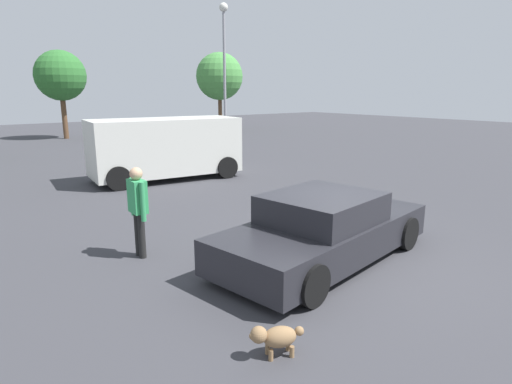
{
  "coord_description": "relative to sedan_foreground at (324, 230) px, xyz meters",
  "views": [
    {
      "loc": [
        -5.79,
        -4.84,
        3.01
      ],
      "look_at": [
        -0.27,
        2.2,
        0.9
      ],
      "focal_mm": 30.21,
      "sensor_mm": 36.0,
      "label": 1
    }
  ],
  "objects": [
    {
      "name": "ground_plane",
      "position": [
        0.29,
        -0.19,
        -0.58
      ],
      "size": [
        80.0,
        80.0,
        0.0
      ],
      "primitive_type": "plane",
      "color": "#38383D"
    },
    {
      "name": "sedan_foreground",
      "position": [
        0.0,
        0.0,
        0.0
      ],
      "size": [
        4.74,
        2.48,
        1.25
      ],
      "rotation": [
        0.0,
        0.0,
        0.16
      ],
      "color": "#232328",
      "rests_on": "ground_plane"
    },
    {
      "name": "dog",
      "position": [
        -2.58,
        -1.68,
        -0.33
      ],
      "size": [
        0.62,
        0.39,
        0.41
      ],
      "rotation": [
        0.0,
        0.0,
        2.74
      ],
      "color": "olive",
      "rests_on": "ground_plane"
    },
    {
      "name": "van_white",
      "position": [
        1.14,
        8.5,
        0.55
      ],
      "size": [
        5.16,
        2.63,
        2.09
      ],
      "rotation": [
        0.0,
        0.0,
        3.02
      ],
      "color": "silver",
      "rests_on": "ground_plane"
    },
    {
      "name": "pedestrian",
      "position": [
        -2.53,
        2.22,
        0.42
      ],
      "size": [
        0.25,
        0.57,
        1.68
      ],
      "rotation": [
        0.0,
        0.0,
        3.11
      ],
      "color": "black",
      "rests_on": "ground_plane"
    },
    {
      "name": "light_post_near",
      "position": [
        7.43,
        14.08,
        4.28
      ],
      "size": [
        0.44,
        0.44,
        7.29
      ],
      "color": "gray",
      "rests_on": "ground_plane"
    },
    {
      "name": "tree_back_left",
      "position": [
        2.04,
        24.39,
        3.33
      ],
      "size": [
        3.1,
        3.1,
        5.49
      ],
      "color": "brown",
      "rests_on": "ground_plane"
    },
    {
      "name": "tree_back_center",
      "position": [
        13.02,
        23.04,
        3.47
      ],
      "size": [
        3.52,
        3.52,
        5.83
      ],
      "color": "brown",
      "rests_on": "ground_plane"
    }
  ]
}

